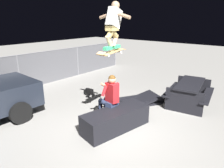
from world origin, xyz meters
TOP-DOWN VIEW (x-y plane):
  - ground_plane at (0.00, 0.00)m, footprint 40.00×40.00m
  - ledge_box_main at (0.07, 0.12)m, footprint 1.89×0.99m
  - person_sitting_on_ledge at (0.23, 0.47)m, footprint 0.59×0.78m
  - skateboard at (0.34, 0.47)m, footprint 1.03×0.28m
  - skater_airborne at (0.39, 0.47)m, footprint 0.63×0.89m
  - kicker_ramp at (1.95, 0.54)m, footprint 1.47×1.31m
  - picnic_table_back at (2.84, -0.74)m, footprint 1.88×1.58m
  - fence_back at (0.00, 4.87)m, footprint 12.05×0.05m

SIDE VIEW (x-z plane):
  - ground_plane at x=0.00m, z-range 0.00..0.00m
  - kicker_ramp at x=1.95m, z-range -0.11..0.22m
  - ledge_box_main at x=0.07m, z-range 0.00..0.53m
  - picnic_table_back at x=2.84m, z-range 0.12..0.87m
  - fence_back at x=0.00m, z-range 0.05..1.46m
  - person_sitting_on_ledge at x=0.23m, z-range 0.09..1.45m
  - skateboard at x=0.34m, z-range 1.85..1.98m
  - skater_airborne at x=0.39m, z-range 2.05..3.17m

